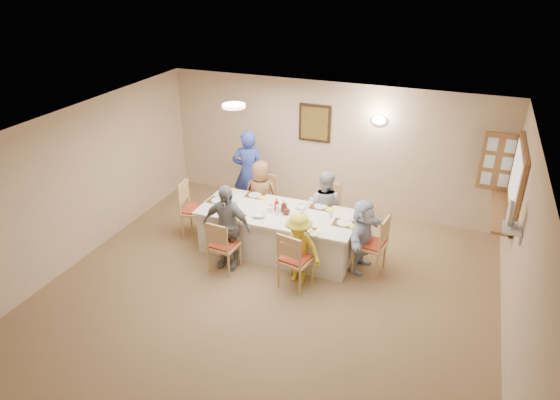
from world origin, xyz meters
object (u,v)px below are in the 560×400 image
at_px(chair_front_right, 296,258).
at_px(diner_front_left, 227,227).
at_px(serving_hatch, 517,182).
at_px(chair_left_end, 196,209).
at_px(desk_fan, 512,218).
at_px(chair_front_left, 224,244).
at_px(condiment_ketchup, 277,205).
at_px(diner_back_right, 325,206).
at_px(dining_table, 278,232).
at_px(chair_back_right, 326,212).
at_px(diner_back_left, 261,195).
at_px(diner_front_right, 299,249).
at_px(chair_back_left, 264,201).
at_px(diner_right_end, 362,236).
at_px(chair_right_end, 370,243).
at_px(caregiver, 249,173).

height_order(chair_front_right, diner_front_left, diner_front_left).
height_order(serving_hatch, chair_left_end, serving_hatch).
bearing_deg(desk_fan, chair_front_left, -175.45).
xyz_separation_m(chair_front_left, condiment_ketchup, (0.56, 0.82, 0.42)).
relative_size(desk_fan, diner_back_right, 0.23).
xyz_separation_m(dining_table, chair_back_right, (0.60, 0.80, 0.10)).
height_order(diner_back_left, diner_front_right, diner_back_left).
bearing_deg(chair_back_left, diner_back_left, -93.64).
bearing_deg(chair_back_left, chair_front_left, -93.64).
distance_m(diner_back_right, diner_right_end, 1.07).
bearing_deg(chair_back_left, diner_back_right, -9.35).
relative_size(chair_front_left, condiment_ketchup, 4.00).
distance_m(chair_front_left, condiment_ketchup, 1.08).
distance_m(dining_table, chair_back_right, 1.01).
bearing_deg(diner_front_right, condiment_ketchup, 138.93).
bearing_deg(condiment_ketchup, chair_right_end, -0.84).
bearing_deg(chair_front_right, diner_back_right, -78.45).
distance_m(dining_table, chair_front_right, 1.00).
bearing_deg(chair_front_left, diner_right_end, -154.17).
xyz_separation_m(chair_right_end, diner_right_end, (-0.13, 0.00, 0.11)).
distance_m(chair_right_end, caregiver, 2.86).
height_order(serving_hatch, diner_front_right, serving_hatch).
bearing_deg(chair_back_right, chair_left_end, -158.91).
bearing_deg(diner_right_end, diner_front_right, 139.34).
bearing_deg(chair_front_left, diner_back_left, -85.78).
relative_size(serving_hatch, diner_front_left, 1.06).
xyz_separation_m(diner_back_left, condiment_ketchup, (0.56, -0.66, 0.22)).
distance_m(diner_right_end, condiment_ketchup, 1.48).
distance_m(serving_hatch, caregiver, 4.60).
height_order(diner_right_end, caregiver, caregiver).
bearing_deg(condiment_ketchup, diner_back_right, 45.96).
xyz_separation_m(chair_front_left, caregiver, (-0.45, 1.95, 0.38)).
xyz_separation_m(chair_right_end, diner_back_left, (-2.15, 0.68, 0.16)).
bearing_deg(diner_front_right, caregiver, 138.89).
height_order(chair_front_left, condiment_ketchup, condiment_ketchup).
xyz_separation_m(serving_hatch, diner_right_end, (-2.08, -0.87, -0.89)).
bearing_deg(desk_fan, chair_front_right, -173.50).
relative_size(serving_hatch, dining_table, 0.58).
bearing_deg(serving_hatch, dining_table, -166.07).
height_order(chair_back_left, caregiver, caregiver).
distance_m(chair_front_left, chair_front_right, 1.20).
relative_size(desk_fan, chair_right_end, 0.30).
relative_size(diner_back_right, caregiver, 0.78).
bearing_deg(dining_table, serving_hatch, 13.93).
bearing_deg(condiment_ketchup, dining_table, -33.50).
relative_size(dining_table, diner_front_right, 2.26).
height_order(serving_hatch, chair_front_left, serving_hatch).
bearing_deg(condiment_ketchup, chair_front_left, -124.46).
bearing_deg(chair_left_end, chair_right_end, -99.73).
xyz_separation_m(chair_right_end, diner_front_right, (-0.95, -0.68, 0.08)).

